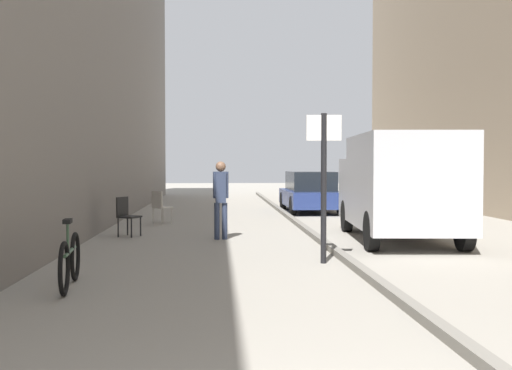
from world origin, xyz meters
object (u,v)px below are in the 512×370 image
Objects in this scene: delivery_van at (399,184)px; cafe_chair_near_window at (160,205)px; pedestrian_main_foreground at (221,194)px; cafe_chair_by_doorway at (126,214)px; bicycle_leaning at (70,261)px; parked_car at (310,192)px; street_sign_post at (324,174)px.

delivery_van reaches higher than cafe_chair_near_window.
pedestrian_main_foreground is 1.90× the size of cafe_chair_near_window.
cafe_chair_by_doorway is (-2.24, 0.71, -0.48)m from pedestrian_main_foreground.
parked_car is at bearing 62.06° from bicycle_leaning.
street_sign_post is 4.46m from bicycle_leaning.
street_sign_post reaches higher than bicycle_leaning.
pedestrian_main_foreground is at bearing 62.58° from bicycle_leaning.
cafe_chair_near_window is (-1.73, 3.76, -0.48)m from pedestrian_main_foreground.
pedestrian_main_foreground is 1.01× the size of bicycle_leaning.
cafe_chair_near_window is at bearing -58.52° from street_sign_post.
delivery_van is at bearing 106.40° from cafe_chair_by_doorway.
cafe_chair_near_window is 3.09m from cafe_chair_by_doorway.
delivery_van is at bearing 7.92° from cafe_chair_near_window.
parked_car is 1.62× the size of street_sign_post.
delivery_van is 7.15m from cafe_chair_near_window.
parked_car is 4.48× the size of cafe_chair_near_window.
street_sign_post is at bearing -98.07° from parked_car.
street_sign_post is at bearing 70.99° from cafe_chair_by_doorway.
delivery_van reaches higher than pedestrian_main_foreground.
pedestrian_main_foreground is 0.69× the size of street_sign_post.
pedestrian_main_foreground is at bearing 177.76° from delivery_van.
cafe_chair_by_doorway is at bearing -128.36° from parked_car.
cafe_chair_near_window is at bearing 111.91° from pedestrian_main_foreground.
cafe_chair_near_window is 1.00× the size of cafe_chair_by_doorway.
pedestrian_main_foreground is 0.35× the size of delivery_van.
delivery_van is 1.98× the size of street_sign_post.
cafe_chair_by_doorway is (-0.51, -3.05, 0.00)m from cafe_chair_near_window.
bicycle_leaning reaches higher than cafe_chair_by_doorway.
street_sign_post is at bearing -19.87° from cafe_chair_near_window.
pedestrian_main_foreground reaches higher than bicycle_leaning.
pedestrian_main_foreground reaches higher than cafe_chair_by_doorway.
delivery_van is at bearing -85.32° from parked_car.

